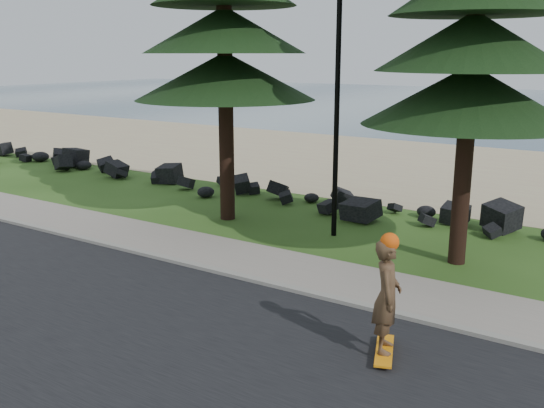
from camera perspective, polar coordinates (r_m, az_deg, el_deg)
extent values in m
plane|color=#294917|center=(14.17, -0.16, -6.12)|extent=(160.00, 160.00, 0.00)
cube|color=black|center=(10.98, -13.44, -12.69)|extent=(160.00, 7.00, 0.02)
cube|color=gray|center=(13.45, -2.28, -7.02)|extent=(160.00, 0.20, 0.10)
cube|color=#A09386|center=(14.31, 0.28, -5.74)|extent=(160.00, 2.00, 0.08)
cube|color=tan|center=(27.09, 16.88, 3.03)|extent=(160.00, 15.00, 0.01)
cylinder|color=black|center=(14.48, 18.69, 17.77)|extent=(0.40, 0.40, 12.00)
cylinder|color=black|center=(16.10, 6.18, 10.81)|extent=(0.14, 0.14, 8.00)
cube|color=orange|center=(10.44, 10.53, -13.39)|extent=(0.65, 1.16, 0.04)
imported|color=brown|center=(10.04, 10.77, -8.49)|extent=(0.66, 0.80, 1.89)
sphere|color=#E54E0C|center=(9.73, 11.01, -3.54)|extent=(0.30, 0.30, 0.30)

